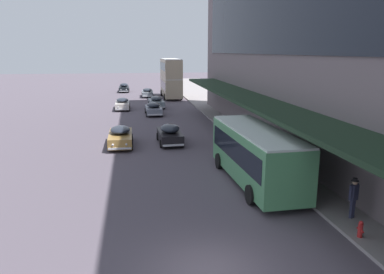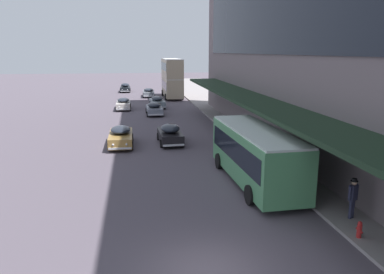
# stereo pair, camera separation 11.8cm
# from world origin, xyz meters

# --- Properties ---
(ground) EXTENTS (240.00, 240.00, 0.00)m
(ground) POSITION_xyz_m (0.00, 0.00, 0.00)
(ground) COLOR #524954
(transit_bus_kerbside_front) EXTENTS (2.87, 9.70, 6.21)m
(transit_bus_kerbside_front) POSITION_xyz_m (3.85, 49.12, 3.35)
(transit_bus_kerbside_front) COLOR tan
(transit_bus_kerbside_front) RESTS_ON ground
(transit_bus_kerbside_rear) EXTENTS (3.07, 9.28, 3.20)m
(transit_bus_kerbside_rear) POSITION_xyz_m (4.36, 8.29, 1.84)
(transit_bus_kerbside_rear) COLOR #4B905D
(transit_bus_kerbside_rear) RESTS_ON ground
(sedan_lead_near) EXTENTS (1.98, 4.87, 1.41)m
(sedan_lead_near) POSITION_xyz_m (0.12, 51.09, 0.71)
(sedan_lead_near) COLOR gray
(sedan_lead_near) RESTS_ON ground
(sedan_second_mid) EXTENTS (1.89, 4.63, 1.46)m
(sedan_second_mid) POSITION_xyz_m (-3.68, 37.80, 0.73)
(sedan_second_mid) COLOR beige
(sedan_second_mid) RESTS_ON ground
(sedan_second_near) EXTENTS (1.97, 4.47, 1.64)m
(sedan_second_near) POSITION_xyz_m (0.53, 18.52, 0.80)
(sedan_second_near) COLOR black
(sedan_second_near) RESTS_ON ground
(sedan_far_back) EXTENTS (2.06, 5.07, 1.55)m
(sedan_far_back) POSITION_xyz_m (0.77, 38.76, 0.77)
(sedan_far_back) COLOR gray
(sedan_far_back) RESTS_ON ground
(sedan_trailing_mid) EXTENTS (1.98, 4.62, 1.52)m
(sedan_trailing_mid) POSITION_xyz_m (0.06, 32.96, 0.75)
(sedan_trailing_mid) COLOR slate
(sedan_trailing_mid) RESTS_ON ground
(sedan_lead_mid) EXTENTS (1.91, 4.76, 1.58)m
(sedan_lead_mid) POSITION_xyz_m (-3.84, 59.40, 0.77)
(sedan_lead_mid) COLOR black
(sedan_lead_mid) RESTS_ON ground
(sedan_oncoming_front) EXTENTS (1.95, 4.84, 1.54)m
(sedan_oncoming_front) POSITION_xyz_m (-3.45, 18.46, 0.76)
(sedan_oncoming_front) COLOR #A0783B
(sedan_oncoming_front) RESTS_ON ground
(pedestrian_at_kerb) EXTENTS (0.56, 0.40, 1.86)m
(pedestrian_at_kerb) POSITION_xyz_m (7.10, 2.92, 1.18)
(pedestrian_at_kerb) COLOR #292B43
(pedestrian_at_kerb) RESTS_ON sidewalk_kerb
(fire_hydrant) EXTENTS (0.20, 0.40, 0.70)m
(fire_hydrant) POSITION_xyz_m (6.40, 1.21, 0.49)
(fire_hydrant) COLOR red
(fire_hydrant) RESTS_ON sidewalk_kerb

